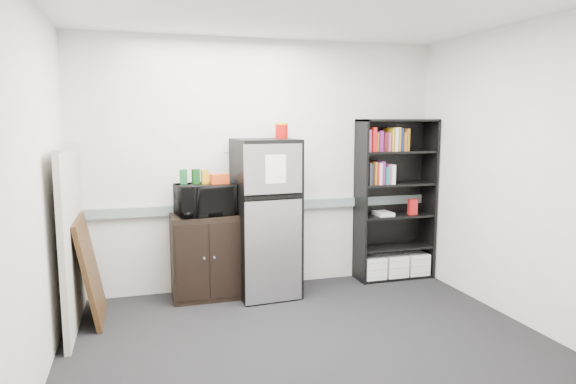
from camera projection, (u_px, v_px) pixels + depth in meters
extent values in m
plane|color=black|center=(315.00, 350.00, 4.14)|extent=(4.00, 4.00, 0.00)
cube|color=silver|center=(262.00, 165.00, 5.62)|extent=(4.00, 0.02, 2.70)
cube|color=silver|center=(530.00, 176.00, 4.52)|extent=(0.02, 3.50, 2.70)
cube|color=silver|center=(31.00, 195.00, 3.39)|extent=(0.02, 3.50, 2.70)
cube|color=white|center=(317.00, 2.00, 3.77)|extent=(4.00, 3.50, 0.02)
cube|color=gray|center=(263.00, 206.00, 5.65)|extent=(3.92, 0.05, 0.10)
cube|color=white|center=(231.00, 147.00, 5.48)|extent=(0.14, 0.00, 0.10)
cube|color=black|center=(360.00, 202.00, 5.80)|extent=(0.02, 0.34, 1.85)
cube|color=black|center=(429.00, 198.00, 6.05)|extent=(0.02, 0.34, 1.85)
cube|color=black|center=(389.00, 198.00, 6.08)|extent=(0.90, 0.02, 1.85)
cube|color=black|center=(398.00, 120.00, 5.80)|extent=(0.90, 0.34, 0.02)
cube|color=black|center=(393.00, 276.00, 6.05)|extent=(0.85, 0.32, 0.03)
cube|color=black|center=(394.00, 247.00, 6.00)|extent=(0.85, 0.32, 0.03)
cube|color=black|center=(395.00, 216.00, 5.95)|extent=(0.85, 0.32, 0.02)
cube|color=black|center=(396.00, 184.00, 5.90)|extent=(0.85, 0.32, 0.02)
cube|color=black|center=(397.00, 152.00, 5.85)|extent=(0.85, 0.32, 0.02)
cube|color=white|center=(372.00, 266.00, 5.94)|extent=(0.25, 0.30, 0.25)
cube|color=white|center=(393.00, 265.00, 6.02)|extent=(0.25, 0.30, 0.25)
cube|color=white|center=(414.00, 263.00, 6.10)|extent=(0.25, 0.30, 0.25)
cube|color=#A8A395|center=(71.00, 239.00, 4.52)|extent=(0.05, 1.30, 1.60)
cube|color=#B2B2B7|center=(66.00, 147.00, 4.41)|extent=(0.06, 1.30, 0.02)
cube|color=black|center=(206.00, 256.00, 5.32)|extent=(0.70, 0.44, 0.88)
cube|color=black|center=(192.00, 263.00, 5.06)|extent=(0.32, 0.01, 0.78)
cube|color=black|center=(226.00, 260.00, 5.16)|extent=(0.32, 0.01, 0.78)
cylinder|color=#B2B2B7|center=(204.00, 258.00, 5.07)|extent=(0.02, 0.02, 0.02)
cylinder|color=#B2B2B7|center=(214.00, 257.00, 5.10)|extent=(0.02, 0.02, 0.02)
imported|color=black|center=(205.00, 199.00, 5.22)|extent=(0.63, 0.47, 0.32)
cube|color=#175126|center=(183.00, 177.00, 5.16)|extent=(0.07, 0.05, 0.15)
cube|color=#0D3D11|center=(196.00, 176.00, 5.20)|extent=(0.08, 0.07, 0.15)
cube|color=#C59012|center=(205.00, 177.00, 5.22)|extent=(0.08, 0.06, 0.14)
cube|color=#D94215|center=(219.00, 179.00, 5.22)|extent=(0.19, 0.12, 0.10)
cube|color=black|center=(266.00, 219.00, 5.37)|extent=(0.66, 0.66, 1.63)
cube|color=#AFAFB4|center=(273.00, 169.00, 4.99)|extent=(0.59, 0.06, 0.49)
cube|color=#AFAFB4|center=(274.00, 252.00, 5.11)|extent=(0.59, 0.06, 1.04)
cube|color=black|center=(274.00, 197.00, 5.02)|extent=(0.59, 0.04, 0.03)
cube|color=white|center=(276.00, 169.00, 4.98)|extent=(0.21, 0.02, 0.28)
cube|color=black|center=(265.00, 140.00, 5.26)|extent=(0.66, 0.66, 0.02)
cylinder|color=#A70C07|center=(282.00, 131.00, 5.42)|extent=(0.13, 0.13, 0.16)
cylinder|color=gold|center=(282.00, 122.00, 5.41)|extent=(0.14, 0.14, 0.02)
cube|color=#311F0D|center=(90.00, 269.00, 4.71)|extent=(0.21, 0.75, 0.96)
cube|color=beige|center=(93.00, 269.00, 4.72)|extent=(0.15, 0.64, 0.81)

